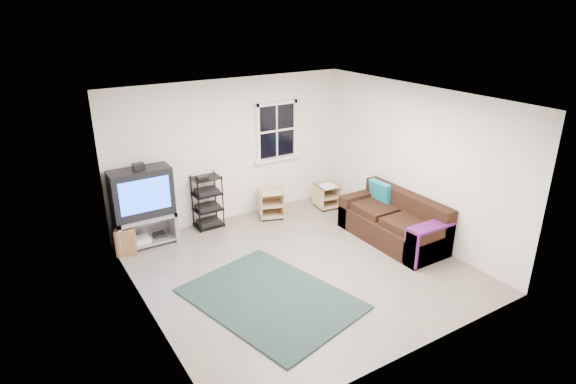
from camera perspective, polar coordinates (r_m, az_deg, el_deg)
room at (r=9.20m, az=-1.33°, el=6.84°), size 4.60×4.62×4.60m
tv_unit at (r=8.23m, az=-16.89°, el=-1.01°), size 0.98×0.49×1.44m
av_rack at (r=8.75m, az=-9.50°, el=-1.52°), size 0.49×0.36×0.99m
side_table_left at (r=9.13m, az=-2.09°, el=-1.23°), size 0.57×0.57×0.52m
side_table_right at (r=9.56m, az=4.58°, el=-0.23°), size 0.47×0.47×0.49m
sofa at (r=8.40m, az=12.47°, el=-3.63°), size 0.86×1.93×0.88m
shag_rug at (r=6.79m, az=-2.08°, el=-12.49°), size 2.16×2.61×0.03m
paper_bag at (r=8.22m, az=-18.67°, el=-5.60°), size 0.36×0.30×0.45m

